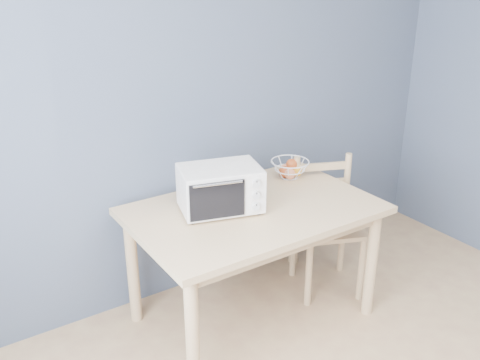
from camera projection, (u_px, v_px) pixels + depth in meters
dining_table at (254, 223)px, 3.11m from camera, size 1.40×0.90×0.75m
toaster_oven at (217, 188)px, 2.98m from camera, size 0.51×0.41×0.26m
fruit_basket at (290, 169)px, 3.46m from camera, size 0.25×0.25×0.13m
dining_chair at (326, 226)px, 3.53m from camera, size 0.54×0.54×0.89m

